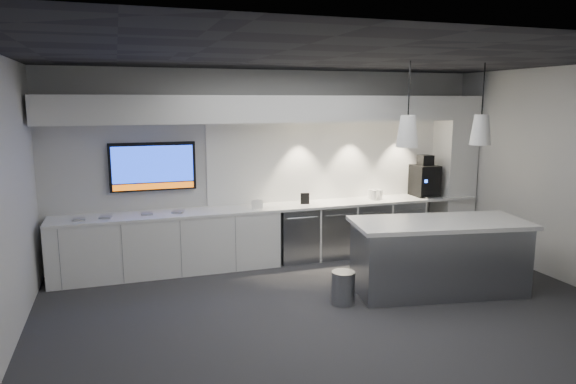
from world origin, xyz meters
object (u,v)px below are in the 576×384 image
object	(u,v)px
wall_tv	(153,167)
bin	(343,288)
island	(438,256)
coffee_machine	(425,179)

from	to	relation	value
wall_tv	bin	bearing A→B (deg)	-46.11
island	bin	distance (m)	1.40
wall_tv	bin	world-z (taller)	wall_tv
island	bin	size ratio (longest dim) A/B	5.82
bin	coffee_machine	size ratio (longest dim) A/B	0.59
wall_tv	island	xyz separation A→B (m)	(3.48, -2.21, -1.07)
coffee_machine	bin	bearing A→B (deg)	-140.05
bin	coffee_machine	xyz separation A→B (m)	(2.40, 1.95, 0.98)
wall_tv	island	bearing A→B (deg)	-32.38
island	coffee_machine	distance (m)	2.33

